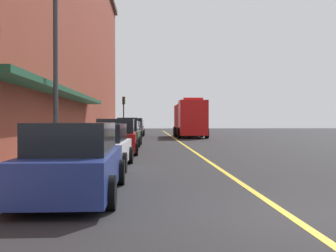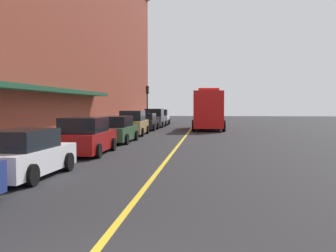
% 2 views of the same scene
% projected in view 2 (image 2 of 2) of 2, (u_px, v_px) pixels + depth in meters
% --- Properties ---
extents(ground_plane, '(112.00, 112.00, 0.00)m').
position_uv_depth(ground_plane, '(185.00, 136.00, 30.15)').
color(ground_plane, '#232326').
extents(sidewalk_left, '(2.40, 70.00, 0.15)m').
position_uv_depth(sidewalk_left, '(102.00, 135.00, 30.77)').
color(sidewalk_left, '#ADA8A0').
rests_on(sidewalk_left, ground).
extents(lane_center_stripe, '(0.16, 70.00, 0.01)m').
position_uv_depth(lane_center_stripe, '(185.00, 136.00, 30.15)').
color(lane_center_stripe, gold).
rests_on(lane_center_stripe, ground).
extents(parked_car_1, '(2.07, 4.50, 1.53)m').
position_uv_depth(parked_car_1, '(25.00, 155.00, 13.04)').
color(parked_car_1, silver).
rests_on(parked_car_1, ground).
extents(parked_car_2, '(2.19, 4.82, 1.72)m').
position_uv_depth(parked_car_2, '(85.00, 137.00, 19.29)').
color(parked_car_2, maroon).
rests_on(parked_car_2, ground).
extents(parked_car_3, '(2.03, 4.62, 1.62)m').
position_uv_depth(parked_car_3, '(117.00, 130.00, 25.32)').
color(parked_car_3, '#2D5133').
rests_on(parked_car_3, ground).
extents(parked_car_4, '(2.05, 4.66, 1.87)m').
position_uv_depth(parked_car_4, '(133.00, 124.00, 31.46)').
color(parked_car_4, '#A5844C').
rests_on(parked_car_4, ground).
extents(parked_car_5, '(1.99, 4.16, 1.55)m').
position_uv_depth(parked_car_5, '(146.00, 122.00, 37.52)').
color(parked_car_5, black).
rests_on(parked_car_5, ground).
extents(parked_car_6, '(2.16, 4.19, 1.91)m').
position_uv_depth(parked_car_6, '(155.00, 119.00, 42.72)').
color(parked_car_6, '#595B60').
rests_on(parked_car_6, ground).
extents(parked_car_7, '(2.14, 4.58, 1.78)m').
position_uv_depth(parked_car_7, '(161.00, 118.00, 47.95)').
color(parked_car_7, silver).
rests_on(parked_car_7, ground).
extents(fire_truck, '(2.87, 8.51, 3.73)m').
position_uv_depth(fire_truck, '(209.00, 110.00, 38.52)').
color(fire_truck, red).
rests_on(fire_truck, ground).
extents(parking_meter_1, '(0.14, 0.18, 1.33)m').
position_uv_depth(parking_meter_1, '(116.00, 121.00, 31.53)').
color(parking_meter_1, '#4C4C51').
rests_on(parking_meter_1, sidewalk_left).
extents(parking_meter_2, '(0.14, 0.18, 1.33)m').
position_uv_depth(parking_meter_2, '(138.00, 117.00, 41.34)').
color(parking_meter_2, '#4C4C51').
rests_on(parking_meter_2, sidewalk_left).
extents(parking_meter_3, '(0.14, 0.18, 1.33)m').
position_uv_depth(parking_meter_3, '(124.00, 120.00, 34.58)').
color(parking_meter_3, '#4C4C51').
rests_on(parking_meter_3, sidewalk_left).
extents(parking_meter_4, '(0.14, 0.18, 1.33)m').
position_uv_depth(parking_meter_4, '(81.00, 127.00, 22.96)').
color(parking_meter_4, '#4C4C51').
rests_on(parking_meter_4, sidewalk_left).
extents(traffic_light_near, '(0.38, 0.36, 4.30)m').
position_uv_depth(traffic_light_near, '(147.00, 97.00, 47.04)').
color(traffic_light_near, '#232326').
rests_on(traffic_light_near, sidewalk_left).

